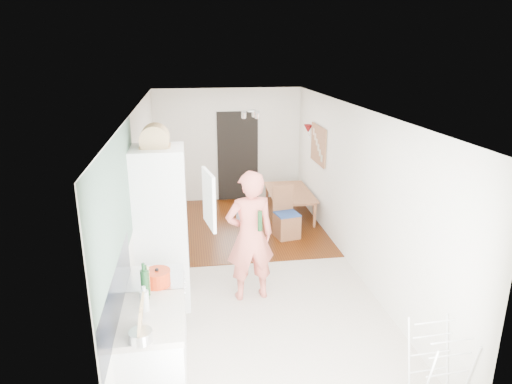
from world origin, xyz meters
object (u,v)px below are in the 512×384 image
object	(u,v)px
stool	(250,232)
drying_rack	(438,367)
dining_table	(291,206)
dining_chair	(287,213)
person	(250,225)

from	to	relation	value
stool	drying_rack	bearing A→B (deg)	-73.08
dining_table	stool	distance (m)	1.55
dining_table	dining_chair	distance (m)	1.13
dining_table	dining_chair	xyz separation A→B (m)	(-0.31, -1.06, 0.24)
person	stool	bearing A→B (deg)	-104.56
person	stool	distance (m)	2.04
stool	drying_rack	xyz separation A→B (m)	(1.24, -4.07, 0.21)
person	drying_rack	xyz separation A→B (m)	(1.50, -2.24, -0.66)
dining_table	stool	world-z (taller)	dining_table
dining_chair	stool	world-z (taller)	dining_chair
dining_table	drying_rack	distance (m)	5.27
dining_chair	dining_table	bearing A→B (deg)	62.14
drying_rack	dining_chair	bearing A→B (deg)	95.03
dining_table	drying_rack	xyz separation A→B (m)	(0.24, -5.26, 0.18)
person	drying_rack	world-z (taller)	person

